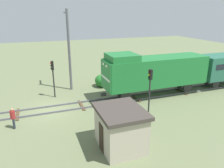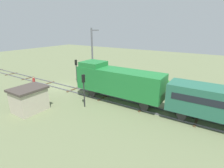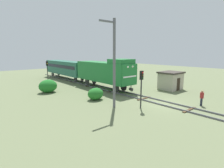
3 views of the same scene
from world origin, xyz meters
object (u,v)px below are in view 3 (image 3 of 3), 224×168
Objects in this scene: traffic_signal_far at (47,67)px; worker_near_track at (202,97)px; traffic_signal_mid at (131,71)px; relay_hut at (171,80)px; passenger_car_leading at (66,67)px; locomotive at (105,71)px; catenary_mast at (114,62)px; traffic_signal_near at (141,82)px.

worker_near_track is at bearing -77.84° from traffic_signal_far.
relay_hut is (4.10, -4.44, -1.36)m from traffic_signal_mid.
locomotive is at bearing -90.00° from passenger_car_leading.
locomotive is 9.56m from catenary_mast.
passenger_car_leading is 27.15m from worker_near_track.
traffic_signal_far is 22.21m from catenary_mast.
traffic_signal_mid is at bearing -35.65° from locomotive.
locomotive is 2.95× the size of traffic_signal_mid.
traffic_signal_near is 1.00× the size of traffic_signal_far.
catenary_mast is at bearing -147.22° from traffic_signal_mid.
locomotive is 13.34m from passenger_car_leading.
locomotive is 4.18m from traffic_signal_mid.
catenary_mast is 2.55× the size of relay_hut.
relay_hut is at bearing -62.22° from traffic_signal_far.
catenary_mast is at bearing 131.63° from traffic_signal_near.
traffic_signal_mid is 1.01× the size of traffic_signal_far.
locomotive is at bearing 137.45° from relay_hut.
worker_near_track is at bearing -84.92° from passenger_car_leading.
traffic_signal_far reaches higher than relay_hut.
passenger_car_leading is at bearing 82.18° from traffic_signal_near.
locomotive is at bearing -164.76° from worker_near_track.
passenger_car_leading is at bearing 102.16° from traffic_signal_mid.
passenger_car_leading is at bearing 76.60° from catenary_mast.
locomotive reaches higher than passenger_car_leading.
traffic_signal_near is 10.02m from traffic_signal_mid.
passenger_car_leading is 4.00× the size of relay_hut.
traffic_signal_far reaches higher than passenger_car_leading.
traffic_signal_mid is 10.25m from catenary_mast.
worker_near_track is (5.60, -3.69, -1.71)m from traffic_signal_near.
locomotive is 2.99× the size of traffic_signal_near.
locomotive is 13.99m from worker_near_track.
worker_near_track is 10.14m from catenary_mast.
traffic_signal_mid is 1.13× the size of relay_hut.
passenger_car_leading reaches higher than relay_hut.
traffic_signal_near is (-3.20, -23.31, 0.18)m from passenger_car_leading.
relay_hut is at bearing 16.10° from traffic_signal_near.
traffic_signal_far is 1.11× the size of relay_hut.
relay_hut is at bearing -47.31° from traffic_signal_mid.
traffic_signal_far is at bearing 117.78° from relay_hut.
worker_near_track is at bearing -33.39° from traffic_signal_near.
worker_near_track is (6.00, -27.85, -1.71)m from traffic_signal_far.
passenger_car_leading is at bearing -13.28° from traffic_signal_far.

